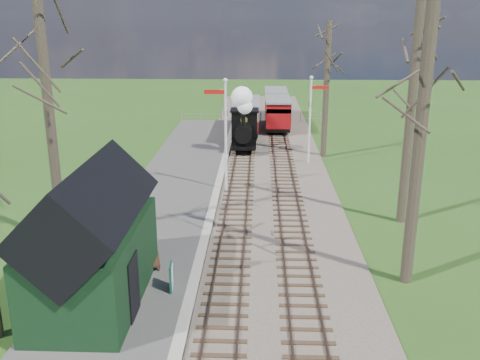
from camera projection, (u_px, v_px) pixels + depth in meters
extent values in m
ellipsoid|color=#385B23|center=(77.00, 191.00, 76.59)|extent=(57.60, 36.00, 16.20)
ellipsoid|color=#385B23|center=(317.00, 203.00, 81.10)|extent=(70.40, 44.00, 19.80)
ellipsoid|color=#385B23|center=(202.00, 182.00, 86.03)|extent=(64.00, 40.00, 18.00)
cube|color=brown|center=(262.00, 163.00, 35.01)|extent=(8.00, 60.00, 0.10)
cube|color=brown|center=(235.00, 161.00, 35.05)|extent=(0.07, 60.00, 0.12)
cube|color=brown|center=(250.00, 161.00, 35.02)|extent=(0.07, 60.00, 0.12)
cube|color=#38281C|center=(242.00, 162.00, 35.05)|extent=(1.60, 60.00, 0.09)
cube|color=brown|center=(274.00, 162.00, 34.96)|extent=(0.07, 60.00, 0.12)
cube|color=brown|center=(290.00, 162.00, 34.92)|extent=(0.07, 60.00, 0.12)
cube|color=#38281C|center=(282.00, 162.00, 34.96)|extent=(1.60, 60.00, 0.09)
cube|color=#474442|center=(170.00, 202.00, 27.53)|extent=(5.00, 44.00, 0.20)
cube|color=#B2AD9E|center=(214.00, 203.00, 27.45)|extent=(0.40, 44.00, 0.21)
cube|color=black|center=(95.00, 263.00, 17.60)|extent=(3.00, 6.00, 2.60)
cube|color=black|center=(90.00, 211.00, 17.05)|extent=(3.25, 6.30, 3.25)
cube|color=black|center=(134.00, 287.00, 16.68)|extent=(0.06, 1.20, 2.00)
cylinder|color=silver|center=(226.00, 139.00, 28.48)|extent=(0.14, 0.14, 6.00)
sphere|color=silver|center=(225.00, 80.00, 27.57)|extent=(0.24, 0.24, 0.24)
cube|color=#B7140F|center=(215.00, 92.00, 27.77)|extent=(1.10, 0.08, 0.22)
cube|color=black|center=(226.00, 113.00, 28.07)|extent=(0.18, 0.06, 0.30)
cylinder|color=silver|center=(310.00, 123.00, 34.11)|extent=(0.14, 0.14, 5.50)
sphere|color=silver|center=(311.00, 78.00, 33.27)|extent=(0.24, 0.24, 0.24)
cube|color=#B7140F|center=(320.00, 87.00, 33.43)|extent=(1.10, 0.08, 0.22)
cube|color=black|center=(310.00, 105.00, 33.77)|extent=(0.18, 0.06, 0.30)
cylinder|color=#382D23|center=(49.00, 115.00, 21.30)|extent=(0.41, 0.41, 11.00)
cylinder|color=#382D23|center=(422.00, 119.00, 17.80)|extent=(0.42, 0.42, 12.00)
cylinder|color=#382D23|center=(410.00, 117.00, 23.78)|extent=(0.40, 0.40, 10.00)
cylinder|color=#382D23|center=(326.00, 91.00, 35.46)|extent=(0.39, 0.39, 9.00)
cube|color=slate|center=(251.00, 114.00, 48.21)|extent=(12.60, 0.02, 0.01)
cube|color=slate|center=(251.00, 118.00, 48.30)|extent=(12.60, 0.02, 0.02)
cylinder|color=slate|center=(251.00, 117.00, 48.28)|extent=(0.08, 0.08, 1.00)
cube|color=black|center=(244.00, 142.00, 38.11)|extent=(1.74, 4.09, 0.26)
cylinder|color=black|center=(244.00, 131.00, 37.25)|extent=(1.13, 2.66, 1.13)
cube|color=black|center=(245.00, 125.00, 38.98)|extent=(1.84, 1.64, 2.05)
cylinder|color=black|center=(243.00, 121.00, 36.00)|extent=(0.29, 0.29, 0.82)
sphere|color=gold|center=(244.00, 120.00, 37.33)|extent=(0.53, 0.53, 0.53)
sphere|color=white|center=(245.00, 107.00, 35.71)|extent=(1.02, 1.02, 1.02)
sphere|color=white|center=(242.00, 97.00, 35.63)|extent=(1.43, 1.43, 1.43)
cylinder|color=black|center=(236.00, 148.00, 36.99)|extent=(0.10, 0.66, 0.66)
cylinder|color=black|center=(251.00, 148.00, 36.96)|extent=(0.10, 0.66, 0.66)
cube|color=black|center=(246.00, 127.00, 43.87)|extent=(1.94, 7.17, 0.31)
cube|color=maroon|center=(246.00, 119.00, 43.69)|extent=(2.05, 7.17, 0.92)
cube|color=beige|center=(246.00, 108.00, 43.41)|extent=(2.05, 7.17, 0.92)
cube|color=slate|center=(246.00, 102.00, 43.26)|extent=(2.15, 7.37, 0.12)
cube|color=black|center=(277.00, 124.00, 44.81)|extent=(1.89, 4.96, 0.30)
cube|color=maroon|center=(278.00, 117.00, 44.63)|extent=(1.98, 4.96, 0.89)
cube|color=beige|center=(278.00, 107.00, 44.37)|extent=(1.98, 4.96, 0.89)
cube|color=slate|center=(278.00, 101.00, 44.22)|extent=(2.08, 5.16, 0.12)
cube|color=black|center=(276.00, 113.00, 50.06)|extent=(1.89, 4.96, 0.30)
cube|color=maroon|center=(276.00, 107.00, 49.88)|extent=(1.98, 4.96, 0.89)
cube|color=beige|center=(276.00, 97.00, 49.62)|extent=(1.98, 4.96, 0.89)
cube|color=slate|center=(276.00, 92.00, 49.47)|extent=(2.08, 5.16, 0.12)
cube|color=#0F493C|center=(171.00, 277.00, 18.42)|extent=(0.14, 0.67, 0.97)
cube|color=silver|center=(172.00, 277.00, 18.42)|extent=(0.08, 0.57, 0.79)
cube|color=#412517|center=(154.00, 259.00, 20.36)|extent=(0.67, 1.35, 0.06)
cube|color=#412517|center=(150.00, 254.00, 20.26)|extent=(0.35, 1.27, 0.56)
cube|color=#412517|center=(155.00, 269.00, 19.86)|extent=(0.06, 0.06, 0.19)
cube|color=#412517|center=(154.00, 256.00, 20.93)|extent=(0.06, 0.06, 0.19)
imported|color=#1A1D30|center=(139.00, 274.00, 18.25)|extent=(0.42, 0.54, 1.33)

